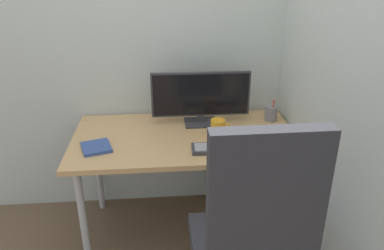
# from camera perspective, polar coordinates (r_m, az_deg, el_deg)

# --- Properties ---
(ground_plane) EXTENTS (8.00, 8.00, 0.00)m
(ground_plane) POSITION_cam_1_polar(r_m,az_deg,el_deg) (2.68, -0.91, -15.50)
(ground_plane) COLOR brown
(wall_back) EXTENTS (2.90, 0.04, 2.80)m
(wall_back) POSITION_cam_1_polar(r_m,az_deg,el_deg) (2.49, -1.85, 17.00)
(wall_back) COLOR #B7C1BC
(wall_back) RESTS_ON ground_plane
(wall_side_right) EXTENTS (0.04, 2.28, 2.80)m
(wall_side_right) POSITION_cam_1_polar(r_m,az_deg,el_deg) (2.06, 20.33, 14.15)
(wall_side_right) COLOR #B7C1BC
(wall_side_right) RESTS_ON ground_plane
(desk) EXTENTS (1.38, 0.75, 0.71)m
(desk) POSITION_cam_1_polar(r_m,az_deg,el_deg) (2.32, -1.01, -3.02)
(desk) COLOR tan
(desk) RESTS_ON ground_plane
(office_chair) EXTENTS (0.56, 0.59, 1.19)m
(office_chair) POSITION_cam_1_polar(r_m,az_deg,el_deg) (1.68, 9.17, -17.13)
(office_chair) COLOR black
(office_chair) RESTS_ON ground_plane
(filing_cabinet) EXTENTS (0.41, 0.51, 0.56)m
(filing_cabinet) POSITION_cam_1_polar(r_m,az_deg,el_deg) (2.59, 9.51, -9.69)
(filing_cabinet) COLOR silver
(filing_cabinet) RESTS_ON ground_plane
(monitor) EXTENTS (0.64, 0.17, 0.35)m
(monitor) POSITION_cam_1_polar(r_m,az_deg,el_deg) (2.40, 1.37, 4.39)
(monitor) COLOR #333338
(monitor) RESTS_ON desk
(keyboard) EXTENTS (0.40, 0.14, 0.02)m
(keyboard) POSITION_cam_1_polar(r_m,az_deg,el_deg) (2.12, 5.39, -3.55)
(keyboard) COLOR #333338
(keyboard) RESTS_ON desk
(mouse) EXTENTS (0.06, 0.09, 0.03)m
(mouse) POSITION_cam_1_polar(r_m,az_deg,el_deg) (2.22, 13.17, -2.58)
(mouse) COLOR gray
(mouse) RESTS_ON desk
(pen_holder) EXTENTS (0.08, 0.08, 0.16)m
(pen_holder) POSITION_cam_1_polar(r_m,az_deg,el_deg) (2.54, 12.00, 1.77)
(pen_holder) COLOR slate
(pen_holder) RESTS_ON desk
(notebook) EXTENTS (0.20, 0.21, 0.02)m
(notebook) POSITION_cam_1_polar(r_m,az_deg,el_deg) (2.19, -14.46, -3.32)
(notebook) COLOR #334C8C
(notebook) RESTS_ON desk
(coffee_mug) EXTENTS (0.12, 0.09, 0.10)m
(coffee_mug) POSITION_cam_1_polar(r_m,az_deg,el_deg) (2.27, 4.01, -0.42)
(coffee_mug) COLOR orange
(coffee_mug) RESTS_ON desk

